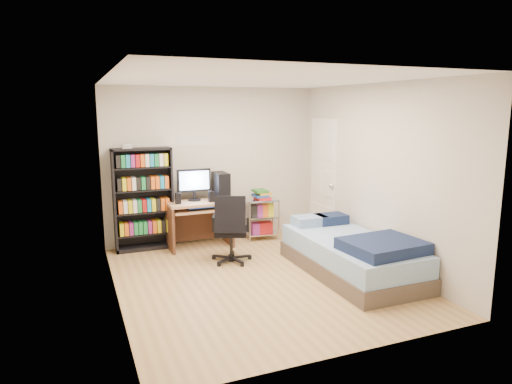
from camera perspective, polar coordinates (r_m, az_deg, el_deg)
name	(u,v)px	position (r m, az deg, el deg)	size (l,w,h in m)	color
room	(259,183)	(5.65, 0.40, 1.16)	(3.58, 4.08, 2.58)	tan
media_shelf	(143,198)	(7.18, -13.92, -0.73)	(0.89, 0.30, 1.64)	black
computer_desk	(205,205)	(7.23, -6.45, -1.59)	(0.98, 0.57, 1.23)	#AA8057
office_chair	(231,241)	(6.49, -3.13, -6.10)	(0.77, 0.77, 0.99)	black
wire_cart	(262,207)	(7.59, 0.72, -1.88)	(0.56, 0.43, 0.83)	silver
bed	(352,254)	(6.19, 11.90, -7.61)	(1.06, 2.12, 0.60)	#50463B
door	(324,179)	(7.65, 8.51, 1.57)	(0.12, 0.80, 2.00)	silver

